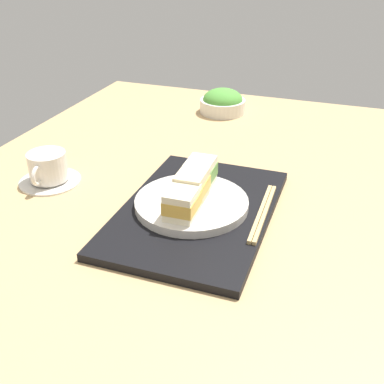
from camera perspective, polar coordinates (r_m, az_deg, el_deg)
The scene contains 9 objects.
ground_plane at distance 96.68cm, azimuth -1.91°, elevation -1.18°, with size 140.00×100.00×3.00cm, color tan.
serving_tray at distance 89.02cm, azimuth 0.61°, elevation -2.35°, with size 40.44×27.00×1.56cm, color black.
sandwich_plate at distance 88.47cm, azimuth -0.06°, elevation -1.37°, with size 21.29×21.29×1.61cm, color silver.
sandwich_near at distance 82.12cm, azimuth -1.20°, elevation -1.30°, with size 6.80×5.51×5.00cm.
sandwich_middle at distance 86.70cm, azimuth -0.06°, elevation 0.68°, with size 6.88×5.64×5.58cm.
sandwich_far at distance 91.56cm, azimuth 0.97°, elevation 2.27°, with size 7.14×5.47×5.46cm.
salad_bowl at distance 140.69cm, azimuth 3.72°, elevation 10.72°, with size 13.20×13.20×7.05cm.
chopsticks_pair at distance 87.47cm, azimuth 8.54°, elevation -2.46°, with size 20.47×2.11×0.70cm.
coffee_cup at distance 104.02cm, azimuth -16.97°, elevation 2.63°, with size 13.13×12.95×6.76cm.
Camera 1 is at (-77.48, -31.14, 47.21)cm, focal length 44.23 mm.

